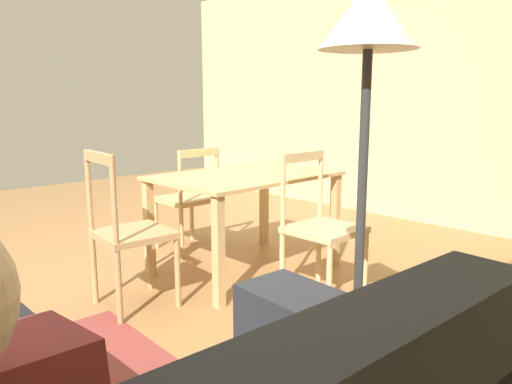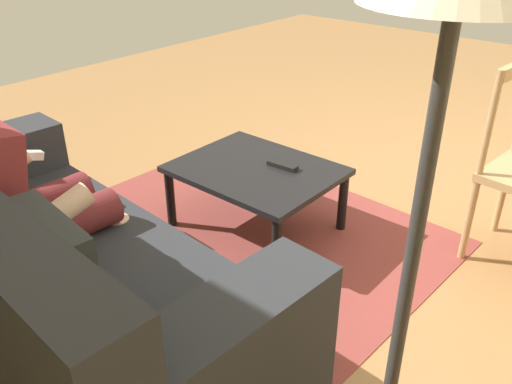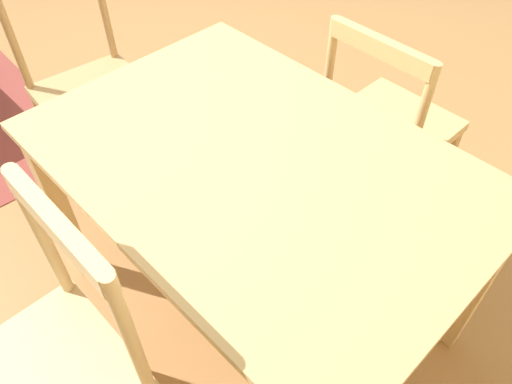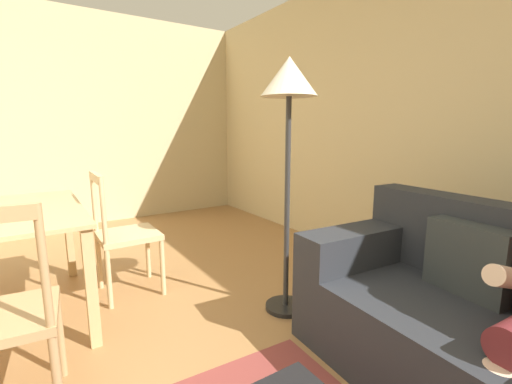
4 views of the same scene
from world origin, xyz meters
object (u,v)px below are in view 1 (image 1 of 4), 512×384
Objects in this scene: dining_chair_near_wall at (321,228)px; dining_chair_by_doorway at (188,199)px; dining_table at (245,189)px; dining_chair_facing_couch at (129,233)px; floor_lamp at (368,57)px.

dining_chair_by_doorway is at bearing -89.98° from dining_chair_near_wall.
dining_chair_facing_couch reaches higher than dining_table.
dining_chair_by_doorway is at bearing -144.03° from dining_chair_facing_couch.
floor_lamp is (0.87, 0.86, 0.96)m from dining_chair_near_wall.
floor_lamp reaches higher than dining_table.
dining_chair_facing_couch is 0.58× the size of floor_lamp.
dining_chair_near_wall is 1.42m from dining_chair_by_doorway.
dining_chair_near_wall reaches higher than dining_chair_by_doorway.
dining_table is at bearing 179.82° from dining_chair_facing_couch.
dining_table is at bearing -90.00° from dining_chair_near_wall.
floor_lamp reaches higher than dining_chair_facing_couch.
floor_lamp is at bearing 61.05° from dining_table.
dining_chair_facing_couch is at bearing -0.18° from dining_table.
floor_lamp is (-0.10, 1.57, 0.95)m from dining_chair_facing_couch.
dining_table is at bearing -118.95° from floor_lamp.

